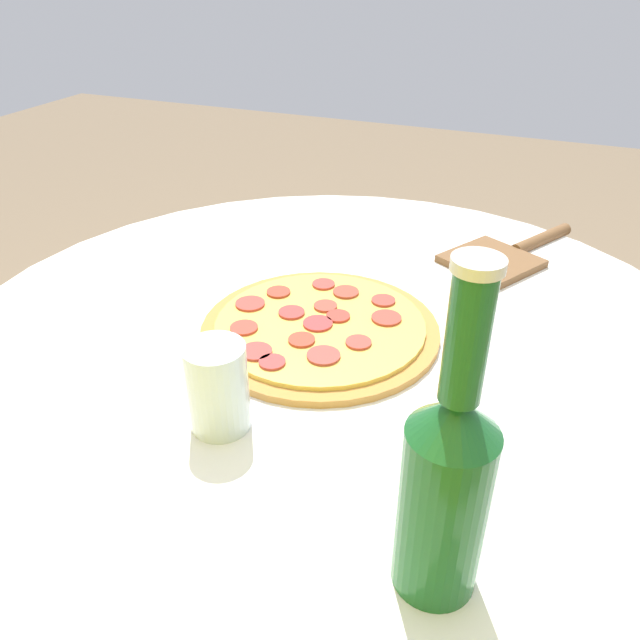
# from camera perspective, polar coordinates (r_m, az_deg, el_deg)

# --- Properties ---
(table) EXTENTS (1.05, 1.05, 0.75)m
(table) POSITION_cam_1_polar(r_m,az_deg,el_deg) (0.94, 1.17, -10.06)
(table) COLOR white
(table) RESTS_ON ground_plane
(pizza) EXTENTS (0.32, 0.32, 0.02)m
(pizza) POSITION_cam_1_polar(r_m,az_deg,el_deg) (0.83, -0.04, -0.70)
(pizza) COLOR #B77F3D
(pizza) RESTS_ON table
(beer_bottle) EXTENTS (0.07, 0.07, 0.29)m
(beer_bottle) POSITION_cam_1_polar(r_m,az_deg,el_deg) (0.48, 11.44, -14.45)
(beer_bottle) COLOR #195628
(beer_bottle) RESTS_ON table
(pizza_paddle) EXTENTS (0.20, 0.28, 0.02)m
(pizza_paddle) POSITION_cam_1_polar(r_m,az_deg,el_deg) (1.08, 16.57, 5.71)
(pizza_paddle) COLOR brown
(pizza_paddle) RESTS_ON table
(drinking_glass) EXTENTS (0.07, 0.07, 0.10)m
(drinking_glass) POSITION_cam_1_polar(r_m,az_deg,el_deg) (0.66, -9.34, -6.09)
(drinking_glass) COLOR silver
(drinking_glass) RESTS_ON table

